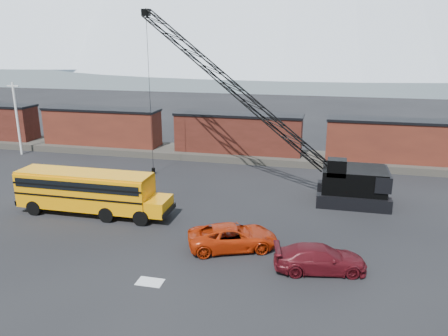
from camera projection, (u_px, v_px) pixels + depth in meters
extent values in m
plane|color=black|center=(167.00, 248.00, 27.00)|extent=(160.00, 160.00, 0.00)
cube|color=white|center=(319.00, 40.00, 341.19)|extent=(800.00, 80.00, 24.00)
cube|color=#464139|center=(238.00, 155.00, 47.45)|extent=(120.00, 5.00, 0.70)
cube|color=black|center=(15.00, 137.00, 53.36)|extent=(2.20, 2.40, 0.60)
cube|color=#471C14|center=(102.00, 127.00, 50.29)|extent=(13.50, 2.90, 4.00)
cube|color=black|center=(101.00, 109.00, 49.72)|extent=(13.70, 3.10, 0.25)
cube|color=black|center=(71.00, 140.00, 51.69)|extent=(2.20, 2.40, 0.60)
cube|color=black|center=(137.00, 143.00, 49.85)|extent=(2.20, 2.40, 0.60)
cube|color=#4D1C15|center=(238.00, 134.00, 46.79)|extent=(13.50, 2.90, 4.00)
cube|color=black|center=(238.00, 115.00, 46.21)|extent=(13.70, 3.10, 0.25)
cube|color=black|center=(201.00, 147.00, 48.19)|extent=(2.20, 2.40, 0.60)
cube|color=black|center=(277.00, 151.00, 46.35)|extent=(2.20, 2.40, 0.60)
cube|color=#471C14|center=(396.00, 141.00, 43.28)|extent=(13.50, 2.90, 4.00)
cube|color=black|center=(398.00, 121.00, 42.71)|extent=(13.70, 3.10, 0.25)
cube|color=black|center=(351.00, 155.00, 44.68)|extent=(2.20, 2.40, 0.60)
cube|color=black|center=(439.00, 160.00, 42.84)|extent=(2.20, 2.40, 0.60)
cylinder|color=silver|center=(17.00, 119.00, 47.94)|extent=(0.24, 0.24, 8.00)
cube|color=silver|center=(13.00, 86.00, 46.93)|extent=(1.40, 0.12, 0.12)
cube|color=silver|center=(150.00, 282.00, 23.15)|extent=(1.40, 0.90, 0.02)
cube|color=orange|center=(85.00, 190.00, 31.86)|extent=(10.00, 2.50, 2.50)
cube|color=orange|center=(158.00, 206.00, 30.83)|extent=(1.60, 2.30, 1.10)
cube|color=orange|center=(84.00, 173.00, 31.49)|extent=(10.00, 2.30, 0.18)
cube|color=black|center=(75.00, 187.00, 30.48)|extent=(9.60, 0.05, 0.65)
cube|color=black|center=(93.00, 176.00, 32.83)|extent=(9.60, 0.05, 0.65)
cube|color=black|center=(169.00, 211.00, 30.72)|extent=(0.15, 2.45, 0.35)
cube|color=black|center=(27.00, 198.00, 33.24)|extent=(0.15, 2.50, 0.35)
cylinder|color=black|center=(34.00, 208.00, 31.92)|extent=(1.10, 0.35, 1.10)
cylinder|color=black|center=(53.00, 197.00, 34.07)|extent=(1.10, 0.35, 1.10)
cylinder|color=black|center=(106.00, 215.00, 30.65)|extent=(1.10, 0.35, 1.10)
cylinder|color=black|center=(121.00, 203.00, 32.80)|extent=(1.10, 0.35, 1.10)
cylinder|color=black|center=(141.00, 218.00, 30.08)|extent=(1.10, 0.35, 1.10)
cylinder|color=black|center=(154.00, 206.00, 32.23)|extent=(1.10, 0.35, 1.10)
imported|color=#B22808|center=(233.00, 237.00, 26.74)|extent=(6.02, 4.37, 1.52)
imported|color=#500E15|center=(320.00, 258.00, 24.13)|extent=(5.39, 3.02, 1.48)
cube|color=black|center=(353.00, 203.00, 33.00)|extent=(5.50, 1.00, 1.00)
cube|color=black|center=(351.00, 189.00, 35.99)|extent=(5.50, 1.00, 1.00)
cube|color=black|center=(354.00, 179.00, 34.10)|extent=(4.80, 3.60, 1.80)
cube|color=black|center=(381.00, 178.00, 33.61)|extent=(1.20, 3.80, 1.20)
cube|color=black|center=(337.00, 167.00, 32.95)|extent=(1.40, 1.20, 1.30)
cube|color=black|center=(337.00, 169.00, 32.44)|extent=(1.20, 0.06, 0.90)
cube|color=black|center=(146.00, 12.00, 37.70)|extent=(0.70, 0.50, 0.60)
cylinder|color=black|center=(150.00, 97.00, 39.77)|extent=(0.04, 0.04, 14.34)
cube|color=black|center=(153.00, 171.00, 41.73)|extent=(0.25, 0.25, 0.50)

